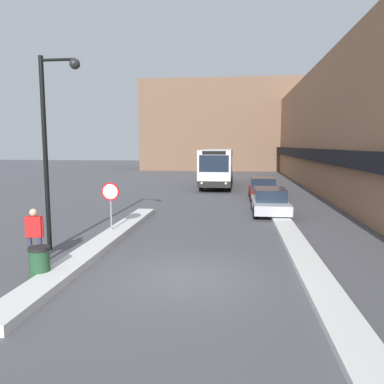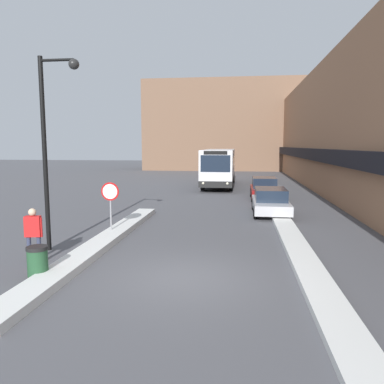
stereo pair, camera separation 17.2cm
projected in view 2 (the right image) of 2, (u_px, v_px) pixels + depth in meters
ground_plane at (185, 278)px, 10.66m from camera, size 160.00×160.00×0.00m
building_row_right at (339, 130)px, 32.39m from camera, size 5.50×60.00×10.11m
building_backdrop_far at (231, 126)px, 57.28m from camera, size 26.00×8.00×13.34m
snow_bank_left at (103, 242)px, 14.14m from camera, size 0.90×13.63×0.25m
snow_bank_right at (303, 258)px, 12.23m from camera, size 0.90×16.33×0.18m
city_bus at (219, 166)px, 34.33m from camera, size 2.66×11.06×3.36m
parked_car_front at (270, 201)px, 20.52m from camera, size 1.91×4.43×1.41m
parked_car_middle at (264, 189)px, 26.06m from camera, size 1.84×4.30×1.54m
stop_sign at (110, 197)px, 15.49m from camera, size 0.76×0.08×2.25m
street_lamp at (51, 134)px, 13.00m from camera, size 1.46×0.36×6.78m
pedestrian at (33, 231)px, 11.86m from camera, size 0.57×0.30×1.79m
trash_bin at (38, 263)px, 10.53m from camera, size 0.59×0.59×0.95m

